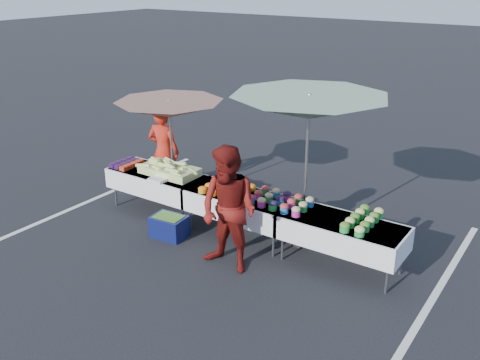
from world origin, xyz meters
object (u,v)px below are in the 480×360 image
Objects in this scene: customer at (229,210)px; storage_bin at (169,226)px; vendor at (164,151)px; umbrella_right at (309,108)px; table_right at (342,232)px; table_left at (158,181)px; umbrella_left at (170,110)px; table_center at (240,204)px.

customer is 1.61m from storage_bin.
vendor is at bearing 128.23° from storage_bin.
vendor is 3.50m from umbrella_right.
table_left is at bearing 180.00° from table_right.
umbrella_right is (-0.83, 0.40, 1.65)m from table_right.
customer is 3.14× the size of storage_bin.
vendor is (-4.05, 0.68, 0.29)m from table_right.
table_left is at bearing -171.78° from umbrella_right.
umbrella_right is (2.76, -0.00, 0.41)m from umbrella_left.
table_left is 1.80m from table_center.
table_right is 4.11m from vendor.
umbrella_right is (0.97, 0.40, 1.65)m from table_center.
table_right is 0.74× the size of umbrella_right.
umbrella_left is 2.79m from umbrella_right.
umbrella_right is 3.01m from storage_bin.
umbrella_right is (2.77, 0.40, 1.65)m from table_left.
customer is at bearing -22.72° from table_left.
umbrella_right is at bearing 71.03° from customer.
table_center and table_right have the same top height.
vendor is (-2.25, 0.68, 0.29)m from table_center.
umbrella_right reaches higher than table_left.
umbrella_right reaches higher than customer.
customer is (-1.35, -0.94, 0.36)m from table_right.
table_right is (3.60, 0.00, 0.00)m from table_left.
table_left is 1.06× the size of vendor.
customer reaches higher than table_center.
table_left is 3.60m from table_right.
table_center is 1.10m from customer.
table_center is 1.80m from table_right.
vendor is 0.70× the size of umbrella_right.
customer is at bearing -145.15° from table_right.
umbrella_right reaches higher than vendor.
customer is (0.45, -0.94, 0.36)m from table_center.
storage_bin is (-1.92, -1.08, -2.04)m from umbrella_right.
customer is at bearing -111.21° from umbrella_right.
table_center is 0.74× the size of umbrella_right.
table_center is at bearing 180.00° from table_right.
umbrella_left is (-2.24, 1.34, 0.87)m from customer.
table_center is 1.24m from storage_bin.
table_left is 3.09× the size of storage_bin.
table_left and table_right have the same top height.
storage_bin is (-1.40, 0.26, -0.75)m from customer.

